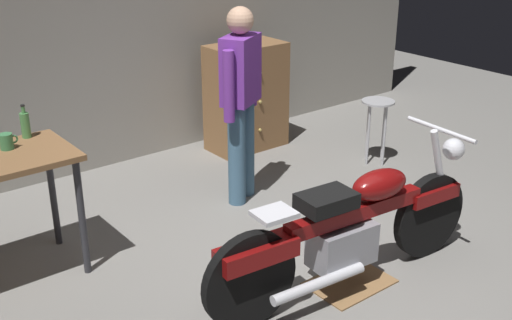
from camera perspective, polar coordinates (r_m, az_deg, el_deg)
The scene contains 9 objects.
ground_plane at distance 4.58m, azimuth 5.27°, elevation -10.26°, with size 12.00×12.00×0.00m, color gray.
back_wall at distance 6.25m, azimuth -12.54°, elevation 13.47°, with size 8.00×0.12×3.10m, color gray.
motorcycle at distance 4.29m, azimuth 8.45°, elevation -5.94°, with size 2.19×0.60×1.00m.
person_standing at distance 5.33m, azimuth -1.36°, elevation 5.61°, with size 0.51×0.38×1.67m.
shop_stool at distance 6.37m, azimuth 10.76°, elevation 4.00°, with size 0.32×0.32×0.64m.
wooden_dresser at distance 6.65m, azimuth -0.87°, elevation 5.65°, with size 0.80×0.47×1.10m.
drip_tray at distance 4.53m, azimuth 8.36°, elevation -10.74°, with size 0.56×0.40×0.01m, color olive.
mug_green_speckled at distance 4.58m, azimuth -21.32°, elevation 1.55°, with size 0.12×0.09×0.11m.
bottle at distance 4.75m, azimuth -19.86°, elevation 3.00°, with size 0.06×0.06×0.24m.
Camera 1 is at (-2.70, -2.76, 2.47)m, focal length 44.91 mm.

